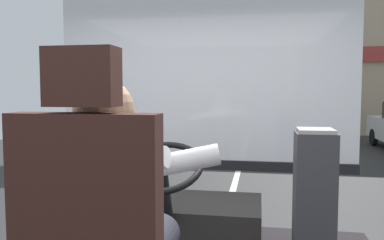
% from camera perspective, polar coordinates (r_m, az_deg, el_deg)
% --- Properties ---
extents(ground, '(18.00, 44.00, 0.06)m').
position_cam_1_polar(ground, '(10.58, 7.32, -5.72)').
color(ground, '#2E2E2E').
extents(bus_driver, '(0.77, 0.55, 0.77)m').
position_cam_1_polar(bus_driver, '(1.51, -11.55, -13.26)').
color(bus_driver, '#282833').
rests_on(bus_driver, driver_seat).
extents(steering_console, '(1.10, 0.97, 0.84)m').
position_cam_1_polar(steering_console, '(2.70, -2.10, -15.47)').
color(steering_console, '#282623').
rests_on(steering_console, bus_floor).
extents(fare_box, '(0.21, 0.23, 0.93)m').
position_cam_1_polar(fare_box, '(2.24, 17.44, -13.27)').
color(fare_box, '#333338').
rests_on(fare_box, bus_floor).
extents(windshield_panel, '(2.50, 0.08, 1.48)m').
position_cam_1_polar(windshield_panel, '(3.26, 1.70, 2.80)').
color(windshield_panel, white).
extents(street_tree, '(2.80, 2.80, 5.47)m').
position_cam_1_polar(street_tree, '(13.13, -8.04, 14.07)').
color(street_tree, '#4C3828').
rests_on(street_tree, ground).
extents(shop_building, '(10.46, 4.54, 8.11)m').
position_cam_1_polar(shop_building, '(19.39, 24.14, 10.59)').
color(shop_building, tan).
rests_on(shop_building, ground).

